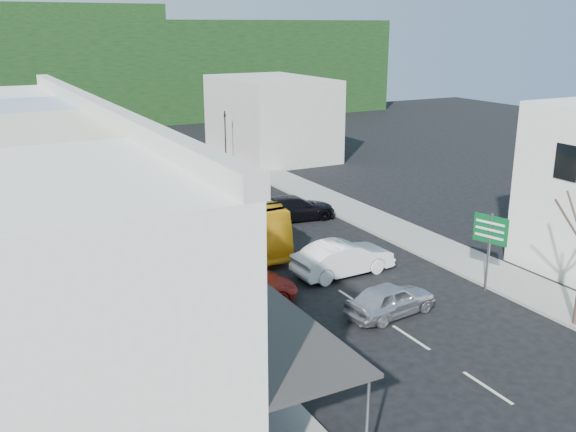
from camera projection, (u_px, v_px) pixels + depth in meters
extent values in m
plane|color=black|center=(353.00, 299.00, 27.85)|extent=(120.00, 120.00, 0.00)
cube|color=gray|center=(123.00, 255.00, 32.92)|extent=(3.00, 52.00, 0.15)
cube|color=gray|center=(365.00, 216.00, 39.66)|extent=(3.00, 52.00, 0.15)
cube|color=silver|center=(68.00, 328.00, 16.43)|extent=(7.00, 9.00, 8.00)
cube|color=#5C1412|center=(218.00, 327.00, 18.55)|extent=(1.30, 7.65, 0.08)
cube|color=beige|center=(27.00, 235.00, 23.62)|extent=(7.00, 8.00, 8.00)
cube|color=#A3321F|center=(139.00, 243.00, 25.74)|extent=(1.30, 6.80, 0.08)
cube|color=#9EB5CA|center=(8.00, 193.00, 29.55)|extent=(7.00, 6.00, 8.00)
cube|color=#195926|center=(100.00, 202.00, 31.66)|extent=(1.30, 5.10, 0.08)
cube|color=#5C1412|center=(75.00, 176.00, 37.16)|extent=(1.30, 5.95, 0.08)
cube|color=#B7B2A8|center=(271.00, 117.00, 57.17)|extent=(8.00, 12.00, 7.00)
cube|color=black|center=(71.00, 70.00, 80.28)|extent=(80.00, 24.00, 12.00)
imported|color=yellow|center=(225.00, 212.00, 35.30)|extent=(2.81, 11.66, 3.10)
imported|color=silver|center=(391.00, 299.00, 26.15)|extent=(4.59, 2.33, 1.40)
imported|color=white|center=(343.00, 261.00, 30.45)|extent=(4.46, 1.96, 1.40)
imported|color=maroon|center=(236.00, 290.00, 27.08)|extent=(4.77, 2.37, 1.40)
imported|color=black|center=(294.00, 209.00, 39.01)|extent=(4.67, 2.32, 1.40)
imported|color=black|center=(233.00, 190.00, 43.30)|extent=(4.60, 2.38, 1.40)
imported|color=black|center=(201.00, 168.00, 50.02)|extent=(4.51, 1.85, 1.40)
imported|color=black|center=(183.00, 297.00, 25.66)|extent=(0.57, 0.70, 1.70)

